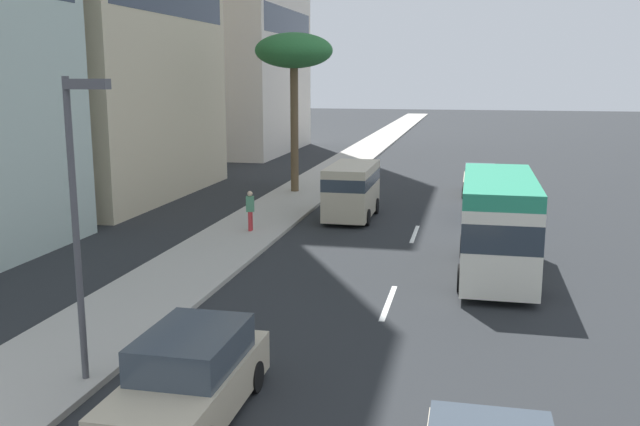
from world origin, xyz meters
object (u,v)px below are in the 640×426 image
car_lead (190,379)px  van_sixth (352,188)px  car_fifth (480,181)px  street_lamp (79,196)px  minibus_fourth (498,222)px  pedestrian_near_lamp (250,209)px  car_second (492,201)px  palm_tree (294,53)px

car_lead → van_sixth: (19.28, 0.21, 0.61)m
car_lead → car_fifth: car_lead is taller
car_fifth → street_lamp: size_ratio=0.69×
minibus_fourth → pedestrian_near_lamp: 10.45m
van_sixth → street_lamp: bearing=-7.4°
car_lead → car_second: (20.56, -6.00, 0.00)m
car_second → street_lamp: (-19.68, 8.61, 3.25)m
car_fifth → pedestrian_near_lamp: bearing=142.2°
van_sixth → palm_tree: size_ratio=0.56×
car_second → van_sixth: van_sixth is taller
car_lead → minibus_fourth: (11.20, -5.93, 0.97)m
car_second → palm_tree: size_ratio=0.54×
car_lead → pedestrian_near_lamp: (15.19, 3.70, 0.26)m
car_second → car_fifth: size_ratio=1.06×
car_fifth → car_second: bearing=-175.4°
van_sixth → pedestrian_near_lamp: van_sixth is taller
minibus_fourth → palm_tree: size_ratio=0.83×
car_lead → pedestrian_near_lamp: bearing=-166.3°
car_lead → street_lamp: street_lamp is taller
car_fifth → minibus_fourth: bearing=-178.4°
car_fifth → van_sixth: 9.63m
car_second → palm_tree: palm_tree is taller
car_lead → minibus_fourth: size_ratio=0.64×
van_sixth → street_lamp: size_ratio=0.75×
car_lead → minibus_fourth: 12.70m
car_second → car_fifth: car_second is taller
car_fifth → palm_tree: bearing=100.0°
palm_tree → pedestrian_near_lamp: bearing=-176.0°
car_fifth → street_lamp: bearing=162.8°
pedestrian_near_lamp → car_second: bearing=-163.8°
van_sixth → palm_tree: bearing=-145.0°
car_lead → pedestrian_near_lamp: pedestrian_near_lamp is taller
car_second → pedestrian_near_lamp: size_ratio=2.76×
minibus_fourth → street_lamp: size_ratio=1.13×
pedestrian_near_lamp → car_fifth: bearing=-140.6°
minibus_fourth → pedestrian_near_lamp: (3.99, 9.63, -0.71)m
car_lead → street_lamp: size_ratio=0.72×
minibus_fourth → car_fifth: (15.82, 0.44, -0.99)m
palm_tree → car_lead: bearing=-170.1°
van_sixth → palm_tree: (6.00, 4.19, 6.12)m
car_lead → palm_tree: bearing=-170.1°
car_lead → van_sixth: van_sixth is taller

